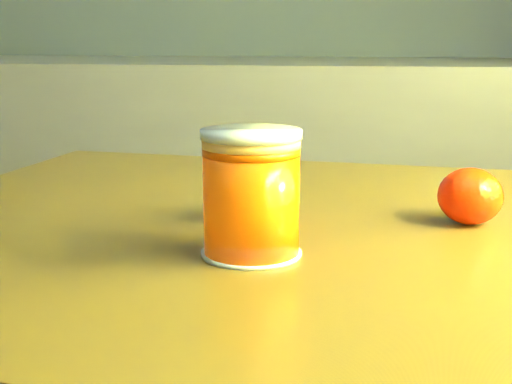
# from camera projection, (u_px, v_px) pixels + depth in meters

# --- Properties ---
(table) EXTENTS (1.11, 0.84, 0.78)m
(table) POSITION_uv_depth(u_px,v_px,m) (373.00, 326.00, 0.71)
(table) COLOR brown
(table) RESTS_ON ground
(juice_glass) EXTENTS (0.09, 0.09, 0.11)m
(juice_glass) POSITION_uv_depth(u_px,v_px,m) (251.00, 194.00, 0.61)
(juice_glass) COLOR #E95104
(juice_glass) RESTS_ON table
(orange_front) EXTENTS (0.08, 0.08, 0.06)m
(orange_front) POSITION_uv_depth(u_px,v_px,m) (254.00, 193.00, 0.72)
(orange_front) COLOR #F72904
(orange_front) RESTS_ON table
(orange_back) EXTENTS (0.08, 0.08, 0.06)m
(orange_back) POSITION_uv_depth(u_px,v_px,m) (470.00, 196.00, 0.71)
(orange_back) COLOR #F72904
(orange_back) RESTS_ON table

